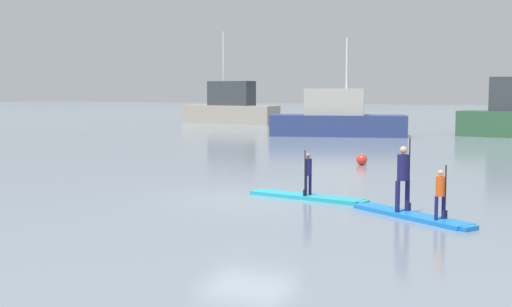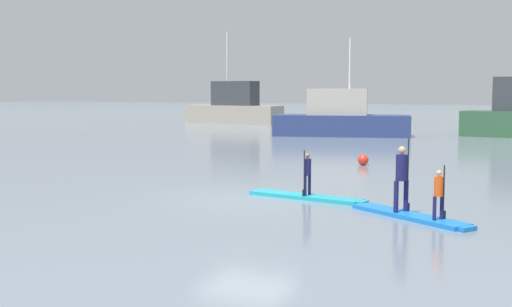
% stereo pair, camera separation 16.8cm
% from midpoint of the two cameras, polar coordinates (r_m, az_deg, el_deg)
% --- Properties ---
extents(ground_plane, '(240.00, 240.00, 0.00)m').
position_cam_midpoint_polar(ground_plane, '(17.79, -0.97, -3.97)').
color(ground_plane, slate).
extents(paddleboard_near, '(3.49, 1.09, 0.10)m').
position_cam_midpoint_polar(paddleboard_near, '(17.84, 4.25, -3.79)').
color(paddleboard_near, '#1E9EB2').
rests_on(paddleboard_near, ground).
extents(paddler_child_solo, '(0.23, 0.40, 1.24)m').
position_cam_midpoint_polar(paddler_child_solo, '(17.73, 4.27, -1.58)').
color(paddler_child_solo, '#19194C').
rests_on(paddler_child_solo, paddleboard_near).
extents(paddleboard_far, '(3.15, 2.23, 0.10)m').
position_cam_midpoint_polar(paddleboard_far, '(15.56, 13.16, -5.31)').
color(paddleboard_far, blue).
rests_on(paddleboard_far, ground).
extents(paddler_adult, '(0.38, 0.43, 1.72)m').
position_cam_midpoint_polar(paddler_adult, '(15.64, 12.42, -1.77)').
color(paddler_adult, '#19194C').
rests_on(paddler_adult, paddleboard_far).
extents(paddler_child_front, '(0.27, 0.35, 1.20)m').
position_cam_midpoint_polar(paddler_child_front, '(14.91, 15.50, -3.22)').
color(paddler_child_front, '#19194C').
rests_on(paddler_child_front, paddleboard_far).
extents(fishing_boat_green_midground, '(9.03, 4.78, 6.27)m').
position_cam_midpoint_polar(fishing_boat_green_midground, '(42.49, 7.01, 2.99)').
color(fishing_boat_green_midground, navy).
rests_on(fishing_boat_green_midground, ground).
extents(motor_boat_small_navy, '(9.62, 3.55, 8.11)m').
position_cam_midpoint_polar(motor_boat_small_navy, '(57.94, -2.38, 3.98)').
color(motor_boat_small_navy, '#9E9384').
rests_on(motor_boat_small_navy, ground).
extents(mooring_buoy_near, '(0.43, 0.43, 0.43)m').
position_cam_midpoint_polar(mooring_buoy_near, '(26.05, 9.03, -0.54)').
color(mooring_buoy_near, red).
rests_on(mooring_buoy_near, ground).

